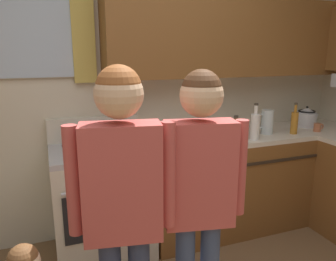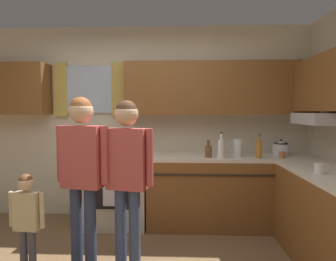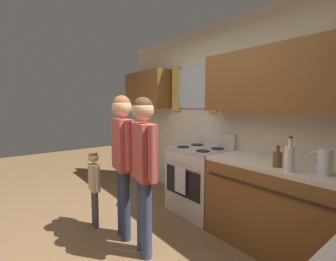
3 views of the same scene
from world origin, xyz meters
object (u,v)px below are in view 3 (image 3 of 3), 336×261
(water_pitcher, at_px, (324,162))
(adult_in_plaid, at_px, (143,158))
(small_child, at_px, (94,180))
(stove_oven, at_px, (200,179))
(bottle_squat_brown, at_px, (277,159))
(bottle_milk_white, at_px, (289,158))
(adult_holding_child, at_px, (123,150))

(water_pitcher, relative_size, adult_in_plaid, 0.14)
(adult_in_plaid, relative_size, small_child, 1.66)
(stove_oven, distance_m, bottle_squat_brown, 1.26)
(bottle_milk_white, distance_m, adult_holding_child, 1.64)
(adult_holding_child, bearing_deg, water_pitcher, 33.65)
(adult_in_plaid, bearing_deg, stove_oven, 106.51)
(bottle_milk_white, bearing_deg, bottle_squat_brown, 152.31)
(water_pitcher, bearing_deg, adult_in_plaid, -138.76)
(stove_oven, height_order, bottle_milk_white, bottle_milk_white)
(bottle_milk_white, bearing_deg, adult_holding_child, -146.07)
(bottle_milk_white, relative_size, small_child, 0.33)
(bottle_milk_white, relative_size, adult_holding_child, 0.20)
(adult_in_plaid, bearing_deg, water_pitcher, 41.24)
(bottle_squat_brown, bearing_deg, adult_holding_child, -140.85)
(adult_holding_child, distance_m, adult_in_plaid, 0.40)
(bottle_squat_brown, bearing_deg, stove_oven, 173.11)
(water_pitcher, distance_m, small_child, 2.38)
(water_pitcher, bearing_deg, stove_oven, 177.09)
(stove_oven, distance_m, bottle_milk_white, 1.42)
(stove_oven, height_order, small_child, stove_oven)
(adult_in_plaid, bearing_deg, small_child, -167.08)
(bottle_milk_white, relative_size, bottle_squat_brown, 1.53)
(adult_in_plaid, bearing_deg, adult_holding_child, -177.57)
(water_pitcher, bearing_deg, bottle_milk_white, -148.13)
(adult_holding_child, relative_size, adult_in_plaid, 1.02)
(bottle_milk_white, bearing_deg, water_pitcher, 31.87)
(water_pitcher, xyz_separation_m, small_child, (-2.00, -1.22, -0.42))
(water_pitcher, bearing_deg, bottle_squat_brown, -170.38)
(bottle_milk_white, bearing_deg, small_child, -148.64)
(bottle_milk_white, height_order, water_pitcher, bottle_milk_white)
(small_child, bearing_deg, bottle_squat_brown, 35.33)
(stove_oven, xyz_separation_m, bottle_milk_white, (1.29, -0.21, 0.55))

